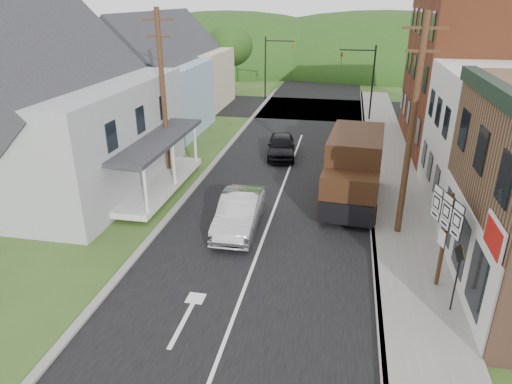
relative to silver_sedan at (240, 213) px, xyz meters
The scene contains 23 objects.
ground 3.01m from the silver_sedan, 66.04° to the right, with size 120.00×120.00×0.00m, color #2D4719.
road 7.48m from the silver_sedan, 80.86° to the left, with size 9.00×90.00×0.02m, color black.
cross_road 24.38m from the silver_sedan, 87.22° to the left, with size 60.00×9.00×0.02m, color black.
sidewalk_right 8.90m from the silver_sedan, 37.02° to the left, with size 2.80×55.00×0.15m, color slate.
curb_right 7.87m from the silver_sedan, 42.98° to the left, with size 0.20×55.00×0.15m, color slate.
curb_left 6.41m from the silver_sedan, 123.00° to the left, with size 0.30×55.00×0.12m, color slate.
storefront_red 19.47m from the silver_sedan, 48.97° to the left, with size 8.00×12.00×10.00m, color brown.
house_gray 11.84m from the silver_sedan, 162.84° to the left, with size 10.20×12.24×8.35m.
house_blue 17.62m from the silver_sedan, 124.40° to the left, with size 7.14×8.16×7.28m.
house_cream 25.69m from the silver_sedan, 113.85° to the left, with size 7.14×8.16×7.28m.
utility_pole_right 7.86m from the silver_sedan, ahead, with size 1.60×0.26×9.00m.
utility_pole_left 8.48m from the silver_sedan, 134.88° to the left, with size 1.60×0.26×9.00m.
traffic_signal_right 21.76m from the silver_sedan, 75.26° to the left, with size 2.87×0.20×6.00m.
traffic_signal_left 28.17m from the silver_sedan, 96.40° to the left, with size 2.87×0.20×6.00m.
tree_left_b 18.82m from the silver_sedan, 149.44° to the left, with size 4.80×4.80×6.94m.
tree_left_c 25.39m from the silver_sedan, 135.78° to the left, with size 5.80×5.80×8.41m.
tree_left_d 30.64m from the silver_sedan, 104.92° to the left, with size 4.80×4.80×6.94m.
forested_ridge 52.36m from the silver_sedan, 88.71° to the left, with size 90.00×30.00×16.00m, color black.
silver_sedan is the anchor object (origin of this frame).
dark_sedan 10.15m from the silver_sedan, 87.90° to the left, with size 1.69×4.19×1.43m, color black.
delivery_van 6.18m from the silver_sedan, 38.29° to the left, with size 2.96×6.31×3.43m.
route_sign_cluster 8.44m from the silver_sedan, 21.32° to the right, with size 0.63×1.93×3.48m.
warning_sign 9.14m from the silver_sedan, 28.99° to the right, with size 0.18×0.65×2.41m.
Camera 1 is at (2.98, -14.75, 9.40)m, focal length 32.00 mm.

